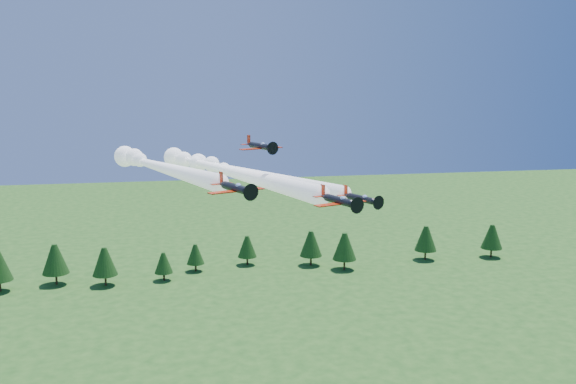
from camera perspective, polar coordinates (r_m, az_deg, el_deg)
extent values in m
cylinder|color=black|center=(75.87, 4.53, -0.75)|extent=(2.56, 4.96, 0.92)
cone|color=black|center=(73.59, 5.84, -1.10)|extent=(1.14, 1.09, 0.92)
cone|color=black|center=(73.16, 6.10, -1.17)|extent=(0.52, 0.53, 0.40)
cylinder|color=black|center=(73.04, 6.17, -1.19)|extent=(1.82, 0.70, 1.92)
cube|color=red|center=(75.63, 4.69, -1.02)|extent=(6.79, 3.50, 0.11)
cube|color=red|center=(78.48, 3.15, -0.35)|extent=(2.76, 1.65, 0.06)
cube|color=red|center=(78.43, 3.11, 0.18)|extent=(0.38, 0.85, 1.33)
ellipsoid|color=#8EAEDC|center=(75.15, 4.90, -0.58)|extent=(1.00, 1.26, 0.57)
sphere|color=white|center=(112.53, -8.13, 2.61)|extent=(2.30, 2.30, 2.30)
sphere|color=white|center=(117.54, -9.18, 2.89)|extent=(3.00, 3.00, 3.00)
sphere|color=white|center=(122.59, -10.14, 3.14)|extent=(3.70, 3.70, 3.70)
cylinder|color=black|center=(80.35, -4.74, 0.38)|extent=(3.02, 5.43, 1.01)
cone|color=black|center=(77.61, -3.61, 0.06)|extent=(1.28, 1.23, 1.01)
cone|color=black|center=(77.09, -3.38, 0.00)|extent=(0.58, 0.59, 0.44)
cylinder|color=black|center=(76.94, -3.32, -0.02)|extent=(1.98, 0.85, 2.12)
cube|color=red|center=(80.05, -4.60, 0.11)|extent=(7.43, 4.13, 0.12)
cube|color=red|center=(83.46, -5.93, 0.74)|extent=(3.04, 1.92, 0.07)
cube|color=red|center=(83.43, -5.98, 1.30)|extent=(0.45, 0.92, 1.47)
ellipsoid|color=#8EAEDC|center=(79.49, -4.43, 0.58)|extent=(1.14, 1.40, 0.63)
sphere|color=white|center=(109.48, -12.94, 2.66)|extent=(2.30, 2.30, 2.30)
sphere|color=white|center=(113.21, -13.66, 2.86)|extent=(3.00, 3.00, 3.00)
sphere|color=white|center=(116.95, -14.33, 3.05)|extent=(3.70, 3.70, 3.70)
cylinder|color=black|center=(87.73, 6.49, -0.59)|extent=(2.76, 4.89, 0.91)
cone|color=black|center=(85.60, 7.73, -0.88)|extent=(1.16, 1.11, 0.91)
cone|color=black|center=(85.20, 7.98, -0.93)|extent=(0.53, 0.53, 0.40)
cylinder|color=black|center=(85.09, 8.05, -0.95)|extent=(1.78, 0.78, 1.92)
cube|color=red|center=(87.51, 6.64, -0.81)|extent=(6.70, 3.76, 0.11)
cube|color=red|center=(90.17, 5.16, -0.26)|extent=(2.74, 1.74, 0.06)
cube|color=red|center=(90.11, 5.13, 0.21)|extent=(0.41, 0.83, 1.32)
ellipsoid|color=#8EAEDC|center=(87.05, 6.84, -0.43)|extent=(1.03, 1.26, 0.57)
sphere|color=white|center=(119.98, -5.75, 2.20)|extent=(2.30, 2.30, 2.30)
sphere|color=white|center=(124.41, -6.84, 2.45)|extent=(3.00, 3.00, 3.00)
sphere|color=white|center=(128.89, -7.87, 2.68)|extent=(3.70, 3.70, 3.70)
cylinder|color=black|center=(90.09, -2.51, 4.09)|extent=(2.56, 4.65, 0.86)
cone|color=black|center=(87.77, -1.60, 3.95)|extent=(1.09, 1.05, 0.86)
cone|color=black|center=(87.33, -1.42, 3.92)|extent=(0.50, 0.50, 0.38)
cylinder|color=black|center=(87.20, -1.37, 3.91)|extent=(1.70, 0.72, 1.82)
cube|color=red|center=(89.82, -2.40, 3.90)|extent=(6.37, 3.49, 0.10)
cube|color=red|center=(92.73, -3.48, 4.27)|extent=(2.60, 1.63, 0.06)
cube|color=red|center=(92.74, -3.51, 4.70)|extent=(0.38, 0.79, 1.25)
ellipsoid|color=#8EAEDC|center=(89.39, -2.26, 4.27)|extent=(0.97, 1.20, 0.54)
cylinder|color=#382314|center=(224.12, 17.61, -5.16)|extent=(0.60, 0.60, 3.06)
cone|color=#133710|center=(222.82, 17.68, -3.79)|extent=(7.00, 7.00, 7.88)
cylinder|color=#382314|center=(200.82, 5.03, -6.42)|extent=(0.60, 0.60, 3.23)
cone|color=#133710|center=(199.29, 5.05, -4.82)|extent=(7.39, 7.39, 8.31)
cylinder|color=#382314|center=(215.47, 12.10, -5.49)|extent=(0.60, 0.60, 3.14)
cone|color=#133710|center=(214.09, 12.15, -4.05)|extent=(7.17, 7.17, 8.06)
cylinder|color=#382314|center=(205.52, -3.64, -6.11)|extent=(0.60, 0.60, 2.62)
cone|color=#133710|center=(204.29, -3.65, -4.85)|extent=(5.99, 5.99, 6.74)
cylinder|color=#382314|center=(196.69, -24.23, -7.61)|extent=(0.60, 0.60, 3.24)
cylinder|color=#382314|center=(200.42, -8.20, -6.65)|extent=(0.60, 0.60, 2.37)
cone|color=#133710|center=(199.28, -8.23, -5.48)|extent=(5.41, 5.41, 6.09)
cylinder|color=#382314|center=(204.68, 2.04, -6.10)|extent=(0.60, 0.60, 3.09)
cone|color=#133710|center=(203.25, 2.05, -4.60)|extent=(7.06, 7.06, 7.94)
cylinder|color=#382314|center=(192.88, -10.96, -7.39)|extent=(0.60, 0.60, 2.34)
cone|color=#133710|center=(191.70, -11.00, -6.19)|extent=(5.36, 5.36, 6.02)
cylinder|color=#382314|center=(197.21, -19.89, -7.27)|extent=(0.60, 0.60, 3.31)
cone|color=#133710|center=(195.62, -19.99, -5.61)|extent=(7.56, 7.56, 8.51)
cylinder|color=#382314|center=(192.07, -15.90, -7.54)|extent=(0.60, 0.60, 3.10)
cone|color=#133710|center=(190.53, -15.98, -5.95)|extent=(7.10, 7.10, 7.98)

